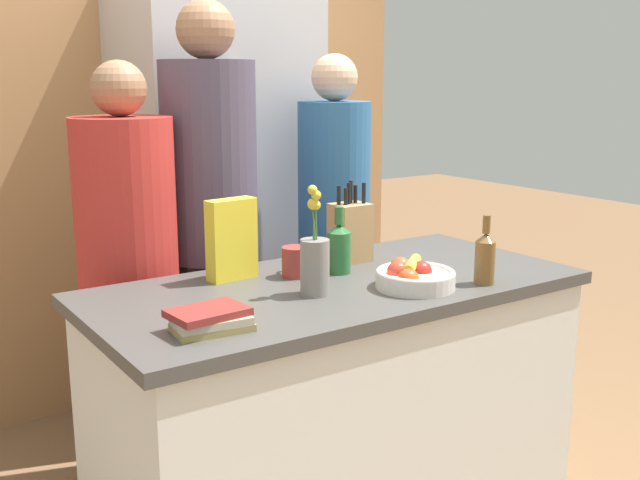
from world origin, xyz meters
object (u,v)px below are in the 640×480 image
fruit_bowl (413,276)px  book_stack (210,320)px  bottle_oil (485,257)px  flower_vase (315,261)px  knife_block (350,231)px  refrigerator (218,203)px  coffee_mug (295,262)px  cereal_box (232,239)px  person_in_blue (211,218)px  person_at_sink (129,267)px  bottle_vinegar (339,247)px  person_in_red_tee (334,226)px

fruit_bowl → book_stack: (-0.69, -0.01, -0.01)m
fruit_bowl → bottle_oil: bearing=-22.3°
flower_vase → book_stack: size_ratio=1.57×
flower_vase → book_stack: flower_vase is taller
knife_block → refrigerator: bearing=90.9°
book_stack → coffee_mug: bearing=35.3°
cereal_box → person_in_blue: size_ratio=0.14×
cereal_box → book_stack: bearing=-124.0°
refrigerator → person_in_blue: bearing=-118.9°
flower_vase → bottle_oil: 0.54m
coffee_mug → person_at_sink: bearing=129.9°
bottle_oil → person_in_blue: bearing=118.1°
person_at_sink → bottle_oil: bearing=-30.4°
book_stack → person_in_blue: bearing=63.6°
book_stack → bottle_oil: bearing=-4.9°
fruit_bowl → flower_vase: (-0.29, 0.11, 0.07)m
bottle_vinegar → book_stack: bearing=-154.7°
fruit_bowl → person_in_red_tee: person_in_red_tee is taller
person_at_sink → person_in_red_tee: person_in_red_tee is taller
fruit_bowl → cereal_box: cereal_box is taller
person_at_sink → coffee_mug: bearing=-34.1°
coffee_mug → book_stack: coffee_mug is taller
cereal_box → bottle_oil: bearing=-38.4°
coffee_mug → person_in_red_tee: 0.75m
refrigerator → person_in_blue: 0.63m
bottle_vinegar → person_in_blue: size_ratio=0.12×
fruit_bowl → refrigerator: bearing=88.8°
cereal_box → bottle_oil: (0.63, -0.50, -0.04)m
fruit_bowl → bottle_oil: bottle_oil is taller
person_in_blue → person_in_red_tee: 0.59m
coffee_mug → bottle_oil: 0.60m
person_at_sink → person_in_red_tee: (0.92, 0.07, 0.03)m
knife_block → person_in_red_tee: size_ratio=0.17×
bottle_oil → person_in_blue: person_in_blue is taller
book_stack → person_at_sink: size_ratio=0.13×
refrigerator → knife_block: bearing=-89.1°
refrigerator → fruit_bowl: size_ratio=7.96×
knife_block → person_at_sink: (-0.66, 0.40, -0.12)m
book_stack → bottle_vinegar: 0.68m
fruit_bowl → coffee_mug: 0.39m
person_in_blue → bottle_oil: bearing=-58.8°
cereal_box → bottle_vinegar: 0.36m
cereal_box → refrigerator: bearing=65.7°
knife_block → person_in_blue: (-0.32, 0.44, 0.01)m
cereal_box → person_in_red_tee: 0.85m
coffee_mug → knife_block: bearing=14.3°
person_in_red_tee → flower_vase: bearing=-155.2°
person_at_sink → person_in_red_tee: size_ratio=0.98×
person_in_red_tee → person_at_sink: bearing=157.6°
cereal_box → book_stack: cereal_box is taller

